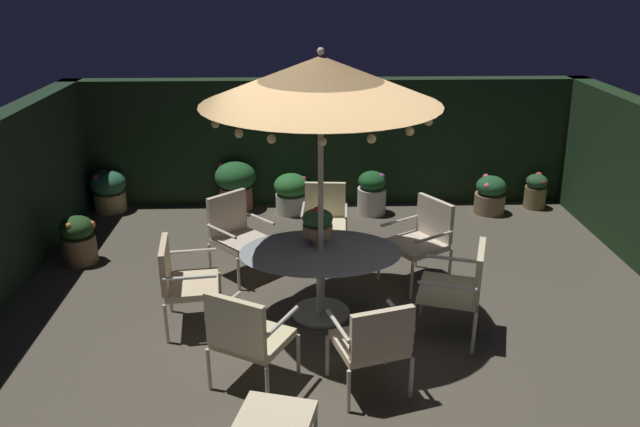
# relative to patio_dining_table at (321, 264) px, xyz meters

# --- Properties ---
(ground_plane) EXTENTS (7.96, 7.93, 0.02)m
(ground_plane) POSITION_rel_patio_dining_table_xyz_m (0.23, -0.27, -0.61)
(ground_plane) COLOR #4F483A
(hedge_backdrop_rear) EXTENTS (7.96, 0.30, 1.94)m
(hedge_backdrop_rear) POSITION_rel_patio_dining_table_xyz_m (0.23, 3.55, 0.37)
(hedge_backdrop_rear) COLOR #1C301B
(hedge_backdrop_rear) RESTS_ON ground_plane
(patio_dining_table) EXTENTS (1.69, 1.19, 0.75)m
(patio_dining_table) POSITION_rel_patio_dining_table_xyz_m (0.00, 0.00, 0.00)
(patio_dining_table) COLOR silver
(patio_dining_table) RESTS_ON ground_plane
(patio_umbrella) EXTENTS (2.31, 2.31, 2.80)m
(patio_umbrella) POSITION_rel_patio_dining_table_xyz_m (-0.00, 0.00, 1.90)
(patio_umbrella) COLOR silver
(patio_umbrella) RESTS_ON ground_plane
(centerpiece_planter) EXTENTS (0.32, 0.32, 0.42)m
(centerpiece_planter) POSITION_rel_patio_dining_table_xyz_m (-0.03, 0.19, 0.38)
(centerpiece_planter) COLOR tan
(centerpiece_planter) RESTS_ON patio_dining_table
(patio_chair_north) EXTENTS (0.83, 0.83, 0.98)m
(patio_chair_north) POSITION_rel_patio_dining_table_xyz_m (-0.98, 1.05, -0.05)
(patio_chair_north) COLOR beige
(patio_chair_north) RESTS_ON ground_plane
(patio_chair_northeast) EXTENTS (0.64, 0.71, 0.94)m
(patio_chair_northeast) POSITION_rel_patio_dining_table_xyz_m (-1.41, -0.18, -0.04)
(patio_chair_northeast) COLOR silver
(patio_chair_northeast) RESTS_ON ground_plane
(patio_chair_east) EXTENTS (0.82, 0.80, 0.97)m
(patio_chair_east) POSITION_rel_patio_dining_table_xyz_m (-0.68, -1.26, -0.04)
(patio_chair_east) COLOR beige
(patio_chair_east) RESTS_ON ground_plane
(patio_chair_southeast) EXTENTS (0.74, 0.72, 0.92)m
(patio_chair_southeast) POSITION_rel_patio_dining_table_xyz_m (0.40, -1.36, -0.06)
(patio_chair_southeast) COLOR silver
(patio_chair_southeast) RESTS_ON ground_plane
(patio_chair_south) EXTENTS (0.78, 0.80, 0.98)m
(patio_chair_south) POSITION_rel_patio_dining_table_xyz_m (1.36, -0.45, -0.02)
(patio_chair_south) COLOR silver
(patio_chair_south) RESTS_ON ground_plane
(patio_chair_southwest) EXTENTS (0.85, 0.84, 0.99)m
(patio_chair_southwest) POSITION_rel_patio_dining_table_xyz_m (1.22, 0.76, -0.03)
(patio_chair_southwest) COLOR silver
(patio_chair_southwest) RESTS_ON ground_plane
(patio_chair_west) EXTENTS (0.61, 0.61, 0.96)m
(patio_chair_west) POSITION_rel_patio_dining_table_xyz_m (0.10, 1.42, -0.04)
(patio_chair_west) COLOR beige
(patio_chair_west) RESTS_ON ground_plane
(ottoman_footrest) EXTENTS (0.64, 0.56, 0.38)m
(ottoman_footrest) POSITION_rel_patio_dining_table_xyz_m (-0.41, -2.07, -0.27)
(ottoman_footrest) COLOR silver
(ottoman_footrest) RESTS_ON ground_plane
(potted_plant_back_left) EXTENTS (0.43, 0.43, 0.66)m
(potted_plant_back_left) POSITION_rel_patio_dining_table_xyz_m (0.88, 2.96, -0.27)
(potted_plant_back_left) COLOR beige
(potted_plant_back_left) RESTS_ON ground_plane
(potted_plant_front_corner) EXTENTS (0.52, 0.52, 0.61)m
(potted_plant_front_corner) POSITION_rel_patio_dining_table_xyz_m (-0.34, 3.03, -0.28)
(potted_plant_front_corner) COLOR beige
(potted_plant_front_corner) RESTS_ON ground_plane
(potted_plant_left_far) EXTENTS (0.62, 0.62, 0.74)m
(potted_plant_left_far) POSITION_rel_patio_dining_table_xyz_m (-1.19, 3.22, -0.19)
(potted_plant_left_far) COLOR #B0644F
(potted_plant_left_far) RESTS_ON ground_plane
(potted_plant_back_center) EXTENTS (0.33, 0.33, 0.54)m
(potted_plant_back_center) POSITION_rel_patio_dining_table_xyz_m (3.44, 3.11, -0.32)
(potted_plant_back_center) COLOR olive
(potted_plant_back_center) RESTS_ON ground_plane
(potted_plant_right_near) EXTENTS (0.46, 0.46, 0.58)m
(potted_plant_right_near) POSITION_rel_patio_dining_table_xyz_m (2.67, 2.91, -0.31)
(potted_plant_right_near) COLOR olive
(potted_plant_right_near) RESTS_ON ground_plane
(potted_plant_back_right) EXTENTS (0.54, 0.54, 0.63)m
(potted_plant_back_right) POSITION_rel_patio_dining_table_xyz_m (-3.12, 3.20, -0.27)
(potted_plant_back_right) COLOR tan
(potted_plant_back_right) RESTS_ON ground_plane
(potted_plant_left_near) EXTENTS (0.44, 0.42, 0.61)m
(potted_plant_left_near) POSITION_rel_patio_dining_table_xyz_m (-3.00, 1.38, -0.29)
(potted_plant_left_near) COLOR olive
(potted_plant_left_near) RESTS_ON ground_plane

